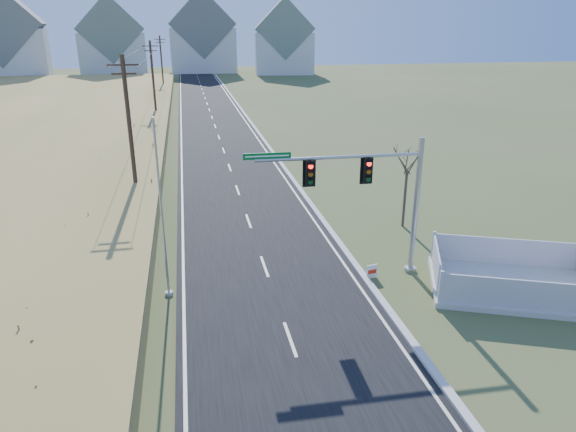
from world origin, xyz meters
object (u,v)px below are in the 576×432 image
(flagpole, at_px, (163,229))
(bare_tree, at_px, (408,159))
(traffic_signal_mast, at_px, (377,192))
(fence_enclosure, at_px, (511,283))
(open_sign, at_px, (372,271))

(flagpole, relative_size, bare_tree, 1.55)
(flagpole, bearing_deg, traffic_signal_mast, 1.29)
(fence_enclosure, distance_m, flagpole, 14.69)
(open_sign, height_order, bare_tree, bare_tree)
(flagpole, bearing_deg, bare_tree, 23.37)
(open_sign, relative_size, flagpole, 0.09)
(open_sign, distance_m, bare_tree, 7.76)
(traffic_signal_mast, distance_m, fence_enclosure, 6.88)
(open_sign, height_order, flagpole, flagpole)
(flagpole, height_order, bare_tree, flagpole)
(fence_enclosure, bearing_deg, traffic_signal_mast, 176.28)
(fence_enclosure, height_order, flagpole, flagpole)
(fence_enclosure, distance_m, bare_tree, 8.75)
(traffic_signal_mast, distance_m, flagpole, 9.04)
(traffic_signal_mast, bearing_deg, flagpole, -177.07)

